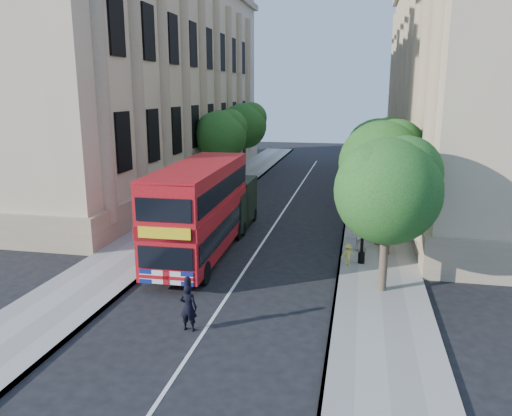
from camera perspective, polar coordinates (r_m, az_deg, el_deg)
The scene contains 17 objects.
ground at distance 18.20m, azimuth -4.45°, elevation -11.74°, with size 120.00×120.00×0.00m, color black.
pavement_right at distance 26.93m, azimuth 13.54°, elevation -3.55°, with size 3.50×80.00×0.12m, color gray.
pavement_left at distance 28.87m, azimuth -9.91°, elevation -2.24°, with size 3.50×80.00×0.12m, color gray.
building_right at distance 40.85m, azimuth 25.44°, elevation 13.88°, with size 12.00×38.00×18.00m, color tan.
building_left at distance 43.92m, azimuth -13.58°, elevation 14.63°, with size 12.00×38.00×18.00m, color tan.
tree_right_near at distance 19.18m, azimuth 14.99°, elevation 2.50°, with size 4.00×4.00×6.08m.
tree_right_mid at distance 25.07m, azimuth 14.34°, elevation 5.44°, with size 4.20×4.20×6.37m.
tree_right_far at distance 31.04m, azimuth 13.91°, elevation 6.66°, with size 4.00×4.00×6.15m.
tree_left_far at distance 39.45m, azimuth -3.97°, elevation 8.53°, with size 4.00×4.00×6.30m.
tree_left_back at distance 47.16m, azimuth -1.31°, elevation 9.65°, with size 4.20×4.20×6.65m.
lamp_post at distance 22.41m, azimuth 12.21°, elevation -0.38°, with size 0.32×0.32×5.16m.
double_decker_bus at distance 23.23m, azimuth -6.42°, elevation 0.01°, with size 2.76×9.42×4.32m.
box_van at distance 28.47m, azimuth -2.59°, elevation 0.35°, with size 2.03×4.76×2.70m.
police_constable at distance 16.69m, azimuth -7.73°, elevation -11.20°, with size 0.58×0.38×1.60m, color black.
woman_pedestrian at distance 24.62m, azimuth 11.67°, elevation -3.00°, with size 0.76×0.59×1.56m, color silver.
child_a at distance 24.36m, azimuth 14.81°, elevation -3.87°, with size 0.67×0.28×1.14m, color #C45722.
child_b at distance 22.55m, azimuth 10.44°, elevation -5.24°, with size 0.63×0.36×0.97m, color #E3D64D.
Camera 1 is at (4.72, -15.81, 7.68)m, focal length 35.00 mm.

